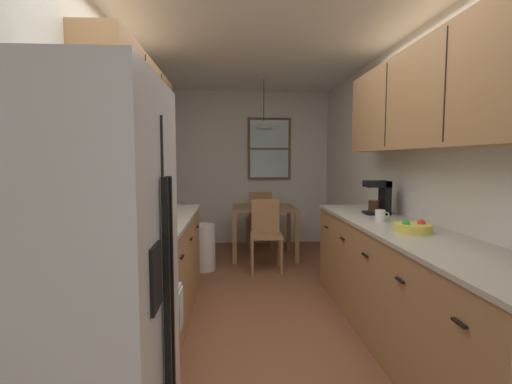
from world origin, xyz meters
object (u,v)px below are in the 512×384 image
Objects in this scene: dining_chair_near at (266,231)px; storage_canister at (135,222)px; stove_range at (114,326)px; dining_table at (264,215)px; mug_by_coffeemaker at (380,215)px; dining_chair_far at (260,216)px; fruit_bowl at (413,227)px; trash_bin at (202,247)px; table_serving_bowl at (267,205)px; refrigerator at (67,310)px; microwave_over_range at (85,113)px; coffee_maker at (380,197)px.

dining_chair_near is 2.44m from storage_canister.
dining_chair_near is (1.11, 2.66, 0.03)m from stove_range.
mug_by_coffeemaker is at bearing -70.83° from dining_table.
dining_chair_far is 3.57m from storage_canister.
fruit_bowl is (1.99, -0.06, -0.05)m from storage_canister.
trash_bin is 1.17m from table_serving_bowl.
dining_chair_far is at bearing 89.46° from dining_chair_near.
stove_range reaches higher than storage_canister.
table_serving_bowl is (1.19, 2.73, -0.22)m from storage_canister.
dining_chair_far is 1.53× the size of trash_bin.
microwave_over_range is at bearing 103.48° from refrigerator.
coffee_maker is at bearing -63.62° from dining_table.
stove_range is 2.22m from mug_by_coffeemaker.
trash_bin is 2.83m from fruit_bowl.
refrigerator is 3.05× the size of microwave_over_range.
table_serving_bowl is (-0.80, 2.79, -0.17)m from fruit_bowl.
microwave_over_range reaches higher than stove_range.
microwave_over_range is 3.66m from dining_table.
dining_chair_far is (1.07, 4.60, -0.36)m from refrigerator.
coffee_maker is at bearing -36.17° from trash_bin.
microwave_over_range is at bearing 179.97° from stove_range.
dining_table is (1.25, 3.27, -1.06)m from microwave_over_range.
microwave_over_range is 0.88m from storage_canister.
dining_table is at bearing 178.36° from table_serving_bowl.
dining_table is 5.36× the size of table_serving_bowl.
mug_by_coffeemaker reaches higher than trash_bin.
coffee_maker reaches higher than table_serving_bowl.
microwave_over_range reaches higher than refrigerator.
refrigerator reaches higher than storage_canister.
dining_table reaches higher than trash_bin.
microwave_over_range is 3.31× the size of storage_canister.
trash_bin is 2.20× the size of fruit_bowl.
coffee_maker is (0.95, -1.91, 0.45)m from dining_table.
refrigerator is at bearing -87.11° from storage_canister.
microwave_over_range is at bearing -110.90° from dining_table.
storage_canister reaches higher than dining_chair_far.
table_serving_bowl is (1.12, 3.98, -0.10)m from refrigerator.
dining_chair_far is at bearing 76.95° from refrigerator.
table_serving_bowl is (1.29, 3.27, -0.91)m from microwave_over_range.
refrigerator is 10.07× the size of storage_canister.
table_serving_bowl is at bearing 66.53° from storage_canister.
storage_canister is (-1.12, -2.12, 0.49)m from dining_chair_near.
trash_bin is at bearing 134.01° from mug_by_coffeemaker.
refrigerator is 10.15× the size of table_serving_bowl.
dining_chair_near is 0.84m from trash_bin.
refrigerator is 2.92× the size of trash_bin.
dining_table is 5.31× the size of storage_canister.
trash_bin is at bearing 127.70° from fruit_bowl.
microwave_over_range reaches higher than mug_by_coffeemaker.
dining_chair_far is at bearing 95.20° from table_serving_bowl.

